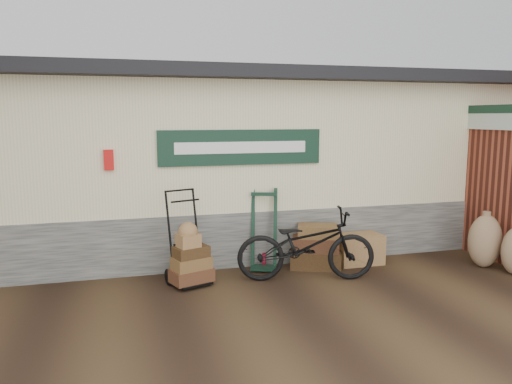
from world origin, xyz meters
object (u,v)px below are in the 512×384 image
(porter_trolley, at_px, (186,236))
(bicycle, at_px, (306,241))
(green_barrow, at_px, (264,229))
(suitcase_stack, at_px, (316,246))
(wicker_hamper, at_px, (358,249))

(porter_trolley, relative_size, bicycle, 0.68)
(green_barrow, bearing_deg, suitcase_stack, 8.29)
(porter_trolley, distance_m, bicycle, 1.77)
(porter_trolley, bearing_deg, bicycle, -29.89)
(porter_trolley, distance_m, wicker_hamper, 2.94)
(green_barrow, xyz_separation_m, bicycle, (0.44, -0.72, -0.05))
(green_barrow, height_order, wicker_hamper, green_barrow)
(bicycle, bearing_deg, suitcase_stack, -22.28)
(green_barrow, xyz_separation_m, suitcase_stack, (0.82, -0.17, -0.29))
(green_barrow, relative_size, suitcase_stack, 1.61)
(wicker_hamper, bearing_deg, bicycle, -153.70)
(suitcase_stack, bearing_deg, wicker_hamper, 1.67)
(green_barrow, relative_size, bicycle, 0.63)
(green_barrow, distance_m, wicker_hamper, 1.66)
(green_barrow, bearing_deg, wicker_hamper, 14.80)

